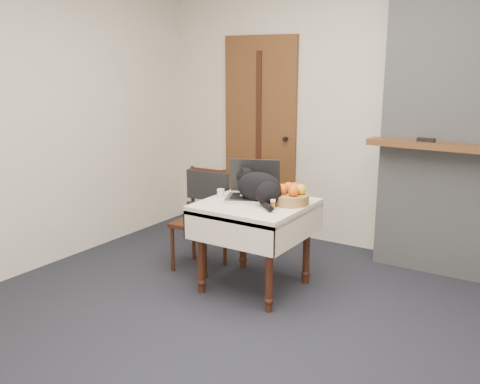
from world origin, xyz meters
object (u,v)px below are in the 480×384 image
(cream_jar, at_px, (221,193))
(chair, at_px, (204,205))
(cat, at_px, (260,188))
(fruit_basket, at_px, (291,196))
(door, at_px, (260,136))
(laptop, at_px, (253,189))
(side_table, at_px, (255,217))
(pill_bottle, at_px, (273,205))

(cream_jar, distance_m, chair, 0.41)
(cat, height_order, fruit_basket, cat)
(door, height_order, laptop, door)
(side_table, height_order, cream_jar, cream_jar)
(laptop, bearing_deg, door, 94.67)
(door, xyz_separation_m, chair, (0.13, -1.15, -0.45))
(cat, height_order, pill_bottle, cat)
(side_table, height_order, chair, chair)
(cream_jar, bearing_deg, laptop, 26.92)
(pill_bottle, relative_size, chair, 0.09)
(pill_bottle, bearing_deg, cat, 145.85)
(laptop, xyz_separation_m, chair, (-0.54, 0.08, -0.23))
(laptop, xyz_separation_m, cream_jar, (-0.23, -0.12, -0.04))
(cream_jar, xyz_separation_m, pill_bottle, (0.53, -0.10, 0.01))
(door, distance_m, cat, 1.54)
(pill_bottle, height_order, fruit_basket, fruit_basket)
(pill_bottle, bearing_deg, side_table, 152.84)
(laptop, bearing_deg, side_table, -76.44)
(cat, bearing_deg, chair, -172.83)
(laptop, relative_size, fruit_basket, 1.84)
(cream_jar, relative_size, pill_bottle, 0.87)
(pill_bottle, xyz_separation_m, chair, (-0.84, 0.29, -0.19))
(cream_jar, xyz_separation_m, chair, (-0.31, 0.19, -0.19))
(door, height_order, chair, door)
(chair, bearing_deg, door, 91.91)
(fruit_basket, relative_size, chair, 0.32)
(side_table, xyz_separation_m, fruit_basket, (0.25, 0.11, 0.18))
(pill_bottle, distance_m, fruit_basket, 0.22)
(side_table, relative_size, cream_jar, 11.78)
(fruit_basket, bearing_deg, cat, -157.07)
(laptop, bearing_deg, chair, 148.12)
(pill_bottle, bearing_deg, door, 123.86)
(door, relative_size, chair, 2.33)
(door, relative_size, fruit_basket, 7.28)
(fruit_basket, bearing_deg, chair, 175.13)
(laptop, bearing_deg, cat, -63.06)
(door, xyz_separation_m, cat, (0.78, -1.32, -0.18))
(cat, xyz_separation_m, cream_jar, (-0.34, -0.03, -0.08))
(laptop, xyz_separation_m, pill_bottle, (0.30, -0.22, -0.03))
(chair, bearing_deg, side_table, -20.49)
(side_table, distance_m, cat, 0.23)
(side_table, height_order, laptop, laptop)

